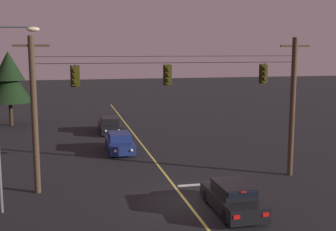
# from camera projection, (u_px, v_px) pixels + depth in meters

# --- Properties ---
(ground_plane) EXTENTS (180.00, 180.00, 0.00)m
(ground_plane) POSITION_uv_depth(u_px,v_px,m) (186.00, 201.00, 21.51)
(ground_plane) COLOR black
(lane_centre_stripe) EXTENTS (0.14, 60.00, 0.01)m
(lane_centre_stripe) POSITION_uv_depth(u_px,v_px,m) (152.00, 157.00, 30.16)
(lane_centre_stripe) COLOR #D1C64C
(lane_centre_stripe) RESTS_ON ground
(stop_bar_paint) EXTENTS (3.40, 0.36, 0.01)m
(stop_bar_paint) POSITION_uv_depth(u_px,v_px,m) (208.00, 184.00, 24.22)
(stop_bar_paint) COLOR silver
(stop_bar_paint) RESTS_ON ground
(signal_span_assembly) EXTENTS (16.28, 0.32, 8.13)m
(signal_span_assembly) POSITION_uv_depth(u_px,v_px,m) (172.00, 109.00, 23.75)
(signal_span_assembly) COLOR #423021
(signal_span_assembly) RESTS_ON ground
(traffic_light_leftmost) EXTENTS (0.48, 0.41, 1.22)m
(traffic_light_leftmost) POSITION_uv_depth(u_px,v_px,m) (75.00, 76.00, 22.31)
(traffic_light_leftmost) COLOR black
(traffic_light_left_inner) EXTENTS (0.48, 0.41, 1.22)m
(traffic_light_left_inner) POSITION_uv_depth(u_px,v_px,m) (168.00, 75.00, 23.40)
(traffic_light_left_inner) COLOR black
(traffic_light_centre) EXTENTS (0.48, 0.41, 1.22)m
(traffic_light_centre) POSITION_uv_depth(u_px,v_px,m) (264.00, 74.00, 24.63)
(traffic_light_centre) COLOR black
(car_waiting_near_lane) EXTENTS (1.80, 4.33, 1.39)m
(car_waiting_near_lane) POSITION_uv_depth(u_px,v_px,m) (233.00, 198.00, 20.03)
(car_waiting_near_lane) COLOR black
(car_waiting_near_lane) RESTS_ON ground
(car_oncoming_lead) EXTENTS (1.80, 4.42, 1.39)m
(car_oncoming_lead) POSITION_uv_depth(u_px,v_px,m) (120.00, 143.00, 31.79)
(car_oncoming_lead) COLOR navy
(car_oncoming_lead) RESTS_ON ground
(car_oncoming_trailing) EXTENTS (1.80, 4.42, 1.39)m
(car_oncoming_trailing) POSITION_uv_depth(u_px,v_px,m) (110.00, 125.00, 39.09)
(car_oncoming_trailing) COLOR black
(car_oncoming_trailing) RESTS_ON ground
(street_lamp_corner) EXTENTS (2.11, 0.30, 8.54)m
(street_lamp_corner) POSITION_uv_depth(u_px,v_px,m) (2.00, 103.00, 19.30)
(street_lamp_corner) COLOR #4C4F54
(street_lamp_corner) RESTS_ON ground
(tree_verge_far) EXTENTS (4.31, 4.31, 7.28)m
(tree_verge_far) POSITION_uv_depth(u_px,v_px,m) (9.00, 79.00, 42.08)
(tree_verge_far) COLOR #332316
(tree_verge_far) RESTS_ON ground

